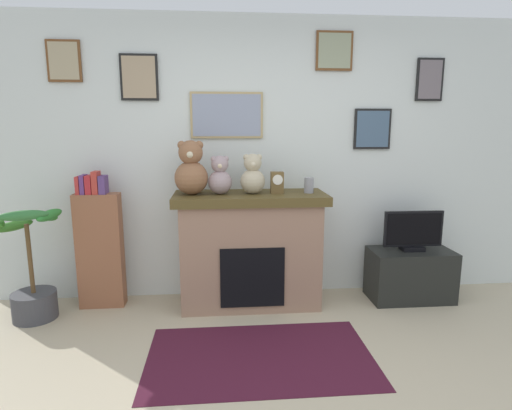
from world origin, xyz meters
TOP-DOWN VIEW (x-y plane):
  - back_wall at (-0.00, 2.00)m, footprint 5.20×0.15m
  - fireplace at (-0.21, 1.68)m, footprint 1.34×0.58m
  - bookshelf at (-1.55, 1.74)m, footprint 0.39×0.16m
  - potted_plant at (-2.06, 1.51)m, footprint 0.58×0.57m
  - tv_stand at (1.30, 1.64)m, footprint 0.76×0.40m
  - television at (1.30, 1.64)m, footprint 0.55×0.14m
  - area_rug at (-0.21, 0.74)m, footprint 1.60×0.95m
  - candle_jar at (0.32, 1.66)m, footprint 0.08×0.08m
  - mantel_clock at (0.03, 1.66)m, footprint 0.11×0.08m
  - teddy_bear_grey at (-0.72, 1.66)m, footprint 0.29×0.29m
  - teddy_bear_tan at (-0.47, 1.66)m, footprint 0.21×0.21m
  - teddy_bear_brown at (-0.19, 1.66)m, footprint 0.22×0.22m

SIDE VIEW (x-z plane):
  - area_rug at x=-0.21m, z-range 0.00..0.01m
  - tv_stand at x=1.30m, z-range 0.00..0.48m
  - potted_plant at x=-2.06m, z-range -0.12..0.86m
  - fireplace at x=-0.21m, z-range 0.01..1.04m
  - bookshelf at x=-1.55m, z-range -0.05..1.18m
  - television at x=1.30m, z-range 0.47..0.84m
  - candle_jar at x=0.32m, z-range 1.03..1.17m
  - mantel_clock at x=0.03m, z-range 1.03..1.22m
  - teddy_bear_tan at x=-0.47m, z-range 1.01..1.35m
  - teddy_bear_brown at x=-0.19m, z-range 1.01..1.36m
  - teddy_bear_grey at x=-0.72m, z-range 1.01..1.48m
  - back_wall at x=0.00m, z-range 0.01..2.61m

